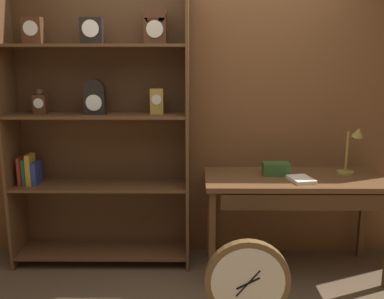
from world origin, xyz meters
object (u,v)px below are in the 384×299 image
Objects in this scene: bookshelf at (99,129)px; desk_lamp at (353,148)px; open_repair_manual at (301,179)px; toolbox_small at (276,169)px; workbench at (296,189)px; round_clock_large at (247,283)px.

bookshelf is 5.69× the size of desk_lamp.
open_repair_manual is at bearing -157.01° from desk_lamp.
desk_lamp reaches higher than open_repair_manual.
desk_lamp is 0.64m from toolbox_small.
desk_lamp is at bearing 10.71° from open_repair_manual.
open_repair_manual is (1.62, -0.32, -0.35)m from bookshelf.
workbench is at bearing -8.25° from bookshelf.
desk_lamp is at bearing 41.40° from round_clock_large.
toolbox_small is (1.46, -0.15, -0.31)m from bookshelf.
toolbox_small is at bearing -5.85° from bookshelf.
desk_lamp is 1.44m from round_clock_large.
open_repair_manual reaches higher than round_clock_large.
open_repair_manual is at bearing 52.70° from round_clock_large.
workbench is (1.61, -0.23, -0.45)m from bookshelf.
open_repair_manual is at bearing -46.27° from toolbox_small.
round_clock_large is at bearing -139.57° from open_repair_manual.
round_clock_large is at bearing -111.57° from toolbox_small.
bookshelf reaches higher than desk_lamp.
desk_lamp is (2.08, -0.13, -0.14)m from bookshelf.
workbench is 3.60× the size of desk_lamp.
bookshelf is 10.45× the size of open_repair_manual.
bookshelf is at bearing 156.57° from open_repair_manual.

